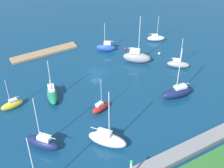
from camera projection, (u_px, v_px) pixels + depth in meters
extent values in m
plane|color=navy|center=(96.00, 73.00, 77.38)|extent=(160.00, 160.00, 0.00)
cube|color=#997A56|center=(44.00, 53.00, 84.72)|extent=(18.27, 3.03, 0.53)
cube|color=gray|center=(177.00, 155.00, 55.36)|extent=(62.81, 2.85, 1.02)
sphere|color=green|center=(131.00, 162.00, 49.08)|extent=(0.56, 0.56, 0.56)
ellipsoid|color=gray|center=(178.00, 64.00, 78.83)|extent=(5.42, 5.08, 1.72)
cube|color=silver|center=(177.00, 60.00, 78.21)|extent=(2.25, 2.17, 0.61)
cylinder|color=silver|center=(181.00, 50.00, 76.39)|extent=(0.13, 0.13, 6.43)
cylinder|color=silver|center=(176.00, 59.00, 78.01)|extent=(1.76, 1.56, 0.11)
ellipsoid|color=#141E4C|center=(177.00, 93.00, 68.86)|extent=(7.75, 3.56, 2.32)
cube|color=silver|center=(180.00, 87.00, 68.17)|extent=(2.88, 1.85, 0.59)
cylinder|color=silver|center=(179.00, 70.00, 65.12)|extent=(0.18, 0.18, 10.01)
cylinder|color=silver|center=(183.00, 85.00, 68.08)|extent=(3.10, 0.63, 0.14)
ellipsoid|color=yellow|center=(12.00, 105.00, 65.89)|extent=(4.86, 1.77, 1.78)
cube|color=silver|center=(13.00, 100.00, 65.39)|extent=(1.78, 0.97, 0.51)
cylinder|color=silver|center=(8.00, 92.00, 63.63)|extent=(0.11, 0.11, 5.56)
cylinder|color=silver|center=(14.00, 98.00, 65.33)|extent=(2.00, 0.25, 0.09)
ellipsoid|color=white|center=(107.00, 140.00, 57.28)|extent=(6.62, 7.25, 2.54)
cube|color=silver|center=(104.00, 133.00, 56.51)|extent=(2.85, 3.00, 0.64)
cylinder|color=silver|center=(109.00, 115.00, 53.55)|extent=(0.18, 0.18, 9.78)
cylinder|color=silver|center=(100.00, 130.00, 56.47)|extent=(2.39, 2.85, 0.14)
ellipsoid|color=#2347B2|center=(106.00, 48.00, 85.41)|extent=(5.26, 4.42, 2.03)
cube|color=silver|center=(107.00, 43.00, 84.52)|extent=(2.14, 1.94, 0.88)
cylinder|color=silver|center=(105.00, 34.00, 83.01)|extent=(0.12, 0.12, 6.17)
cylinder|color=silver|center=(109.00, 41.00, 84.14)|extent=(2.00, 1.44, 0.10)
ellipsoid|color=red|center=(101.00, 108.00, 65.24)|extent=(4.82, 2.82, 1.73)
cube|color=silver|center=(99.00, 104.00, 64.34)|extent=(1.84, 1.37, 0.57)
cylinder|color=silver|center=(101.00, 92.00, 63.00)|extent=(0.11, 0.11, 6.34)
cylinder|color=silver|center=(98.00, 103.00, 63.91)|extent=(1.75, 0.62, 0.09)
ellipsoid|color=#19724C|center=(52.00, 94.00, 68.59)|extent=(3.88, 7.39, 2.06)
cube|color=silver|center=(51.00, 88.00, 68.24)|extent=(1.92, 2.79, 0.62)
cylinder|color=silver|center=(50.00, 77.00, 65.42)|extent=(0.17, 0.17, 7.79)
cylinder|color=silver|center=(50.00, 84.00, 68.56)|extent=(0.94, 3.29, 0.14)
ellipsoid|color=gray|center=(137.00, 58.00, 80.53)|extent=(7.02, 6.58, 2.75)
cube|color=silver|center=(135.00, 51.00, 79.51)|extent=(2.93, 2.83, 1.00)
cylinder|color=silver|center=(139.00, 35.00, 76.74)|extent=(0.17, 0.17, 9.92)
cylinder|color=silver|center=(133.00, 49.00, 79.20)|extent=(2.18, 1.93, 0.14)
ellipsoid|color=#141E4C|center=(43.00, 143.00, 56.90)|extent=(5.89, 6.61, 2.18)
cube|color=silver|center=(44.00, 138.00, 55.85)|extent=(2.55, 2.72, 0.83)
cylinder|color=silver|center=(37.00, 119.00, 53.67)|extent=(0.16, 0.16, 9.11)
cylinder|color=silver|center=(47.00, 137.00, 55.29)|extent=(2.12, 2.63, 0.13)
cylinder|color=silver|center=(32.00, 162.00, 45.51)|extent=(0.17, 0.17, 9.67)
ellipsoid|color=white|center=(156.00, 38.00, 90.35)|extent=(5.19, 3.84, 1.55)
cube|color=silver|center=(155.00, 35.00, 89.75)|extent=(2.06, 1.75, 0.46)
cylinder|color=silver|center=(158.00, 26.00, 88.09)|extent=(0.12, 0.12, 6.16)
cylinder|color=silver|center=(153.00, 34.00, 89.51)|extent=(2.22, 1.23, 0.10)
sphere|color=white|center=(159.00, 53.00, 84.19)|extent=(0.70, 0.70, 0.70)
sphere|color=red|center=(125.00, 49.00, 86.38)|extent=(0.64, 0.64, 0.64)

